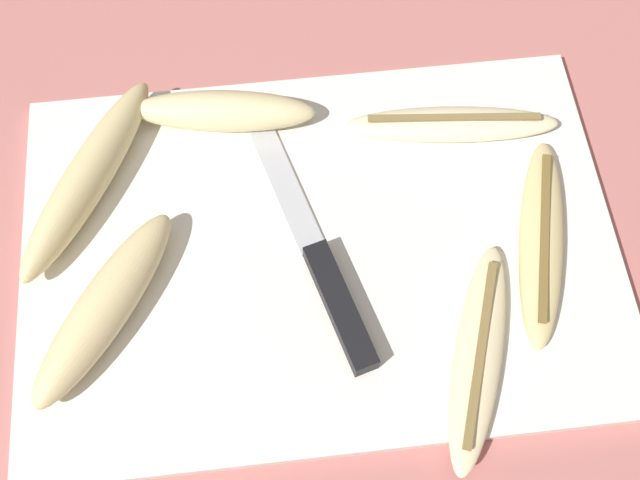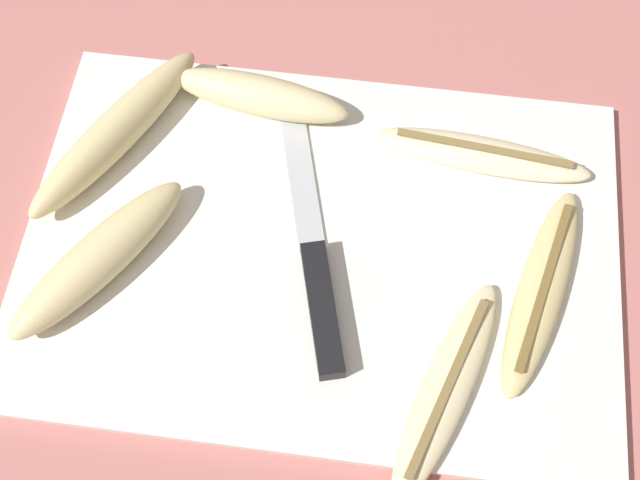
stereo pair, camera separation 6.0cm
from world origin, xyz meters
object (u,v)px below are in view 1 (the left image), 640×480
Objects in this scene: banana_bright_far at (452,124)px; banana_mellow_near at (88,177)px; knife at (327,278)px; banana_spotted_left at (541,240)px; banana_cream_curved at (478,355)px; banana_soft_right at (224,111)px; banana_ripe_center at (105,307)px.

banana_bright_far is 0.96× the size of banana_mellow_near.
banana_spotted_left is (0.18, 0.01, 0.00)m from knife.
banana_cream_curved is at bearing -50.90° from knife.
banana_bright_far reaches higher than knife.
banana_mellow_near reaches higher than banana_soft_right.
banana_cream_curved is 0.95× the size of banana_mellow_near.
banana_spotted_left is (0.25, -0.15, -0.01)m from banana_soft_right.
banana_soft_right is 0.83× the size of banana_mellow_near.
banana_soft_right is 0.86× the size of banana_spotted_left.
banana_spotted_left is (0.05, -0.12, -0.00)m from banana_bright_far.
banana_bright_far is at bearing 25.00° from banana_ripe_center.
banana_mellow_near reaches higher than banana_cream_curved.
banana_ripe_center is at bearing 166.56° from banana_cream_curved.
banana_spotted_left reaches higher than knife.
banana_soft_right is 0.87× the size of banana_cream_curved.
banana_ripe_center reaches higher than knife.
banana_cream_curved is at bearing -95.12° from banana_bright_far.
banana_mellow_near is (-0.36, 0.09, 0.01)m from banana_spotted_left.
banana_mellow_near is 0.12m from banana_ripe_center.
banana_cream_curved is at bearing -13.44° from banana_ripe_center.
banana_mellow_near reaches higher than knife.
knife is 1.35× the size of banana_bright_far.
banana_spotted_left is 0.38m from banana_mellow_near.
banana_ripe_center is at bearing -120.84° from banana_soft_right.
banana_cream_curved is 0.11m from banana_spotted_left.
banana_ripe_center is at bearing -155.00° from banana_bright_far.
banana_spotted_left is at bearing -11.43° from knife.
banana_mellow_near is (-0.19, 0.11, 0.01)m from knife.
banana_spotted_left is 1.12× the size of banana_ripe_center.
knife is 1.51× the size of banana_ripe_center.
banana_bright_far is 0.31m from banana_mellow_near.
banana_mellow_near is (-0.31, -0.02, 0.01)m from banana_bright_far.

